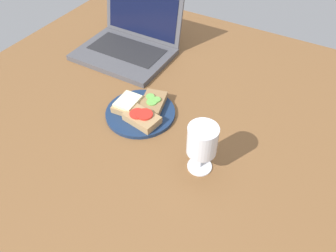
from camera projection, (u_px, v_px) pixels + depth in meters
wooden_table at (149, 121)px, 102.63cm from camera, size 140.00×140.00×3.00cm
plate at (141, 112)px, 102.35cm from camera, size 21.69×21.69×1.16cm
sandwich_with_cucumber at (153, 103)px, 103.06cm from camera, size 9.34×12.08×2.56cm
sandwich_with_cheese at (128, 104)px, 102.29cm from camera, size 7.86×9.95×2.85cm
sandwich_with_tomato at (141, 118)px, 97.77cm from camera, size 11.31×8.16×3.03cm
wine_glass at (202, 142)px, 80.92cm from camera, size 7.77×7.77×14.66cm
laptop at (128, 44)px, 125.15cm from camera, size 34.56×29.38×21.11cm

